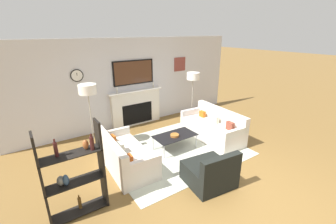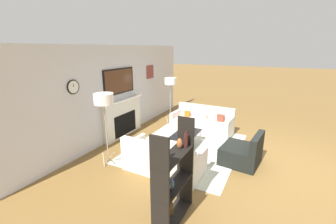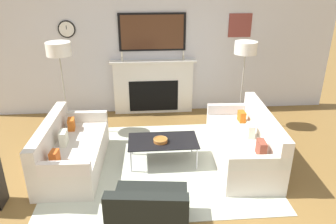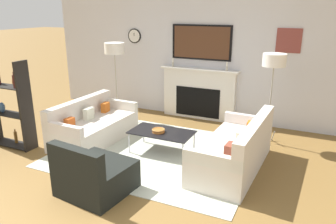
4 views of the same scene
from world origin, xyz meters
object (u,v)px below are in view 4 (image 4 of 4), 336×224
(coffee_table, at_px, (162,133))
(shelf_unit, at_px, (8,106))
(armchair, at_px, (94,176))
(floor_lamp_left, at_px, (114,49))
(decorative_bowl, at_px, (158,130))
(floor_lamp_right, at_px, (274,62))
(couch_left, at_px, (93,127))
(couch_right, at_px, (235,151))

(coffee_table, xyz_separation_m, shelf_unit, (-2.59, -0.86, 0.39))
(armchair, distance_m, floor_lamp_left, 3.38)
(armchair, height_order, decorative_bowl, armchair)
(floor_lamp_left, height_order, floor_lamp_right, floor_lamp_left)
(armchair, relative_size, coffee_table, 0.88)
(floor_lamp_left, relative_size, shelf_unit, 1.08)
(couch_left, distance_m, floor_lamp_left, 1.83)
(couch_right, xyz_separation_m, floor_lamp_left, (-2.99, 1.28, 1.26))
(coffee_table, height_order, floor_lamp_left, floor_lamp_left)
(couch_right, height_order, floor_lamp_left, floor_lamp_left)
(coffee_table, xyz_separation_m, decorative_bowl, (-0.04, -0.04, 0.06))
(decorative_bowl, bearing_deg, couch_right, -0.42)
(shelf_unit, bearing_deg, couch_right, 11.74)
(shelf_unit, bearing_deg, decorative_bowl, 17.71)
(decorative_bowl, bearing_deg, shelf_unit, -162.29)
(couch_right, height_order, floor_lamp_right, floor_lamp_right)
(armchair, xyz_separation_m, coffee_table, (0.25, 1.54, 0.11))
(couch_left, xyz_separation_m, shelf_unit, (-1.18, -0.81, 0.48))
(coffee_table, bearing_deg, shelf_unit, -161.66)
(floor_lamp_left, height_order, shelf_unit, floor_lamp_left)
(couch_left, bearing_deg, shelf_unit, -145.55)
(coffee_table, distance_m, decorative_bowl, 0.08)
(floor_lamp_left, bearing_deg, floor_lamp_right, 0.00)
(coffee_table, relative_size, floor_lamp_right, 0.65)
(couch_right, relative_size, floor_lamp_left, 1.14)
(armchair, xyz_separation_m, floor_lamp_right, (1.83, 2.77, 1.25))
(armchair, height_order, floor_lamp_right, floor_lamp_right)
(shelf_unit, bearing_deg, coffee_table, 18.34)
(floor_lamp_left, distance_m, floor_lamp_right, 3.28)
(floor_lamp_right, bearing_deg, couch_left, -156.85)
(armchair, bearing_deg, decorative_bowl, 81.87)
(coffee_table, xyz_separation_m, floor_lamp_right, (1.57, 1.23, 1.14))
(couch_left, relative_size, floor_lamp_right, 1.05)
(couch_left, relative_size, coffee_table, 1.62)
(couch_right, height_order, shelf_unit, shelf_unit)
(floor_lamp_right, distance_m, shelf_unit, 4.72)
(coffee_table, distance_m, floor_lamp_left, 2.41)
(couch_left, bearing_deg, decorative_bowl, 0.18)
(couch_left, relative_size, couch_right, 0.90)
(couch_right, bearing_deg, shelf_unit, -168.26)
(decorative_bowl, distance_m, shelf_unit, 2.69)
(armchair, bearing_deg, couch_right, 44.03)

